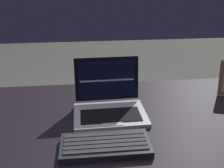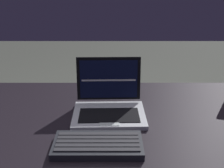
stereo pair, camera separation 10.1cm
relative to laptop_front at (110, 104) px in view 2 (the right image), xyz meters
name	(u,v)px [view 2 (the right image)]	position (x,y,z in m)	size (l,w,h in m)	color
desk	(132,138)	(0.09, -0.05, -0.13)	(1.69, 0.74, 0.71)	black
laptop_front	(110,104)	(0.00, 0.00, 0.00)	(0.30, 0.24, 0.22)	silver
external_keyboard	(99,145)	(-0.03, -0.23, -0.03)	(0.30, 0.14, 0.03)	#2A2C32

